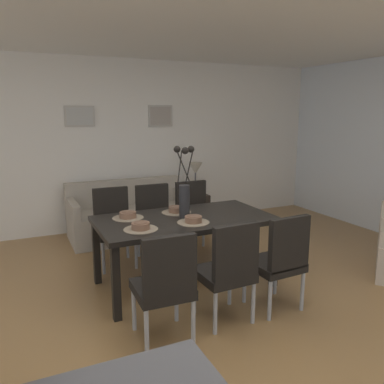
{
  "coord_description": "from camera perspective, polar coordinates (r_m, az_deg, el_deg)",
  "views": [
    {
      "loc": [
        -1.38,
        -2.73,
        1.81
      ],
      "look_at": [
        0.42,
        1.15,
        0.93
      ],
      "focal_mm": 36.36,
      "sensor_mm": 36.0,
      "label": 1
    }
  ],
  "objects": [
    {
      "name": "dining_chair_mid_right",
      "position": [
        5.07,
        0.34,
        -3.19
      ],
      "size": [
        0.44,
        0.44,
        0.92
      ],
      "color": "black",
      "rests_on": "ground"
    },
    {
      "name": "bowl_far_right",
      "position": [
        4.21,
        -2.3,
        -2.5
      ],
      "size": [
        0.17,
        0.17,
        0.07
      ],
      "color": "brown",
      "rests_on": "dining_table"
    },
    {
      "name": "placemat_far_left",
      "position": [
        3.84,
        0.2,
        -4.47
      ],
      "size": [
        0.32,
        0.32,
        0.01
      ],
      "primitive_type": "cylinder",
      "color": "#7F705B",
      "rests_on": "dining_table"
    },
    {
      "name": "bowl_far_left",
      "position": [
        3.83,
        0.2,
        -3.94
      ],
      "size": [
        0.17,
        0.17,
        0.07
      ],
      "color": "brown",
      "rests_on": "dining_table"
    },
    {
      "name": "dining_table",
      "position": [
        4.05,
        -1.1,
        -4.76
      ],
      "size": [
        1.8,
        0.96,
        0.74
      ],
      "color": "black",
      "rests_on": "ground"
    },
    {
      "name": "dining_chair_far_left",
      "position": [
        3.39,
        5.35,
        -10.96
      ],
      "size": [
        0.45,
        0.45,
        0.92
      ],
      "color": "black",
      "rests_on": "ground"
    },
    {
      "name": "sofa",
      "position": [
        5.84,
        -9.06,
        -3.66
      ],
      "size": [
        1.75,
        0.84,
        0.8
      ],
      "color": "#A89E8E",
      "rests_on": "ground"
    },
    {
      "name": "placemat_far_right",
      "position": [
        4.22,
        -2.29,
        -2.98
      ],
      "size": [
        0.32,
        0.32,
        0.01
      ],
      "primitive_type": "cylinder",
      "color": "#7F705B",
      "rests_on": "dining_table"
    },
    {
      "name": "dining_chair_far_right",
      "position": [
        4.87,
        -5.41,
        -3.86
      ],
      "size": [
        0.45,
        0.45,
        0.92
      ],
      "color": "black",
      "rests_on": "ground"
    },
    {
      "name": "ground_plane",
      "position": [
        3.56,
        1.75,
        -18.93
      ],
      "size": [
        9.0,
        9.0,
        0.0
      ],
      "primitive_type": "plane",
      "color": "olive"
    },
    {
      "name": "ceiling_panel",
      "position": [
        3.52,
        -1.18,
        25.28
      ],
      "size": [
        9.0,
        7.2,
        0.08
      ],
      "primitive_type": "cube",
      "color": "white"
    },
    {
      "name": "bowl_near_left",
      "position": [
        3.64,
        -7.54,
        -4.87
      ],
      "size": [
        0.17,
        0.17,
        0.07
      ],
      "color": "brown",
      "rests_on": "dining_table"
    },
    {
      "name": "side_table",
      "position": [
        6.24,
        0.5,
        -2.69
      ],
      "size": [
        0.36,
        0.36,
        0.52
      ],
      "primitive_type": "cube",
      "color": "black",
      "rests_on": "ground"
    },
    {
      "name": "centerpiece_vase",
      "position": [
        3.97,
        -1.12,
        0.21
      ],
      "size": [
        0.21,
        0.23,
        0.73
      ],
      "color": "#232326",
      "rests_on": "dining_table"
    },
    {
      "name": "bowl_near_right",
      "position": [
        4.04,
        -9.39,
        -3.25
      ],
      "size": [
        0.17,
        0.17,
        0.07
      ],
      "color": "brown",
      "rests_on": "dining_table"
    },
    {
      "name": "dining_chair_mid_left",
      "position": [
        3.67,
        12.76,
        -9.41
      ],
      "size": [
        0.46,
        0.46,
        0.92
      ],
      "color": "black",
      "rests_on": "ground"
    },
    {
      "name": "placemat_near_right",
      "position": [
        4.05,
        -9.37,
        -3.76
      ],
      "size": [
        0.32,
        0.32,
        0.01
      ],
      "primitive_type": "cylinder",
      "color": "#7F705B",
      "rests_on": "dining_table"
    },
    {
      "name": "framed_picture_left",
      "position": [
        5.99,
        -16.15,
        10.63
      ],
      "size": [
        0.43,
        0.03,
        0.3
      ],
      "color": "#B2ADA3"
    },
    {
      "name": "dining_chair_near_left",
      "position": [
        3.11,
        -3.95,
        -13.08
      ],
      "size": [
        0.46,
        0.46,
        0.92
      ],
      "color": "black",
      "rests_on": "ground"
    },
    {
      "name": "framed_picture_center",
      "position": [
        6.31,
        -4.65,
        11.07
      ],
      "size": [
        0.4,
        0.03,
        0.33
      ],
      "color": "#B2ADA3"
    },
    {
      "name": "dining_chair_near_right",
      "position": [
        4.75,
        -11.43,
        -4.44
      ],
      "size": [
        0.45,
        0.45,
        0.92
      ],
      "color": "black",
      "rests_on": "ground"
    },
    {
      "name": "back_wall_panel",
      "position": [
        6.16,
        -11.92,
        6.68
      ],
      "size": [
        9.0,
        0.1,
        2.6
      ],
      "primitive_type": "cube",
      "color": "white",
      "rests_on": "ground"
    },
    {
      "name": "table_lamp",
      "position": [
        6.12,
        0.51,
        3.06
      ],
      "size": [
        0.22,
        0.22,
        0.51
      ],
      "color": "#4C4C51",
      "rests_on": "side_table"
    },
    {
      "name": "placemat_near_left",
      "position": [
        3.65,
        -7.53,
        -5.43
      ],
      "size": [
        0.32,
        0.32,
        0.01
      ],
      "primitive_type": "cylinder",
      "color": "#7F705B",
      "rests_on": "dining_table"
    }
  ]
}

